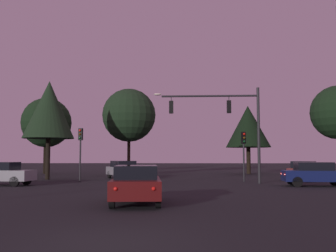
# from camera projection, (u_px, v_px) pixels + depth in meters

# --- Properties ---
(ground_plane) EXTENTS (168.00, 168.00, 0.00)m
(ground_plane) POSITION_uv_depth(u_px,v_px,m) (164.00, 179.00, 33.11)
(ground_plane) COLOR black
(ground_plane) RESTS_ON ground
(traffic_signal_mast_arm) EXTENTS (7.54, 0.43, 6.77)m
(traffic_signal_mast_arm) POSITION_uv_depth(u_px,v_px,m) (227.00, 117.00, 28.32)
(traffic_signal_mast_arm) COLOR #232326
(traffic_signal_mast_arm) RESTS_ON ground
(traffic_light_corner_left) EXTENTS (0.35, 0.38, 3.74)m
(traffic_light_corner_left) POSITION_uv_depth(u_px,v_px,m) (244.00, 146.00, 30.09)
(traffic_light_corner_left) COLOR #232326
(traffic_light_corner_left) RESTS_ON ground
(traffic_light_corner_right) EXTENTS (0.33, 0.37, 4.00)m
(traffic_light_corner_right) POSITION_uv_depth(u_px,v_px,m) (80.00, 144.00, 29.85)
(traffic_light_corner_right) COLOR #232326
(traffic_light_corner_right) RESTS_ON ground
(car_nearside_lane) EXTENTS (2.26, 4.57, 1.52)m
(car_nearside_lane) POSITION_uv_depth(u_px,v_px,m) (136.00, 184.00, 15.88)
(car_nearside_lane) COLOR #4C0F0F
(car_nearside_lane) RESTS_ON ground
(car_crossing_left) EXTENTS (4.28, 2.14, 1.52)m
(car_crossing_left) POSITION_uv_depth(u_px,v_px,m) (1.00, 173.00, 26.01)
(car_crossing_left) COLOR gray
(car_crossing_left) RESTS_ON ground
(car_crossing_right) EXTENTS (4.24, 1.97, 1.52)m
(car_crossing_right) POSITION_uv_depth(u_px,v_px,m) (315.00, 174.00, 25.30)
(car_crossing_right) COLOR #0F1947
(car_crossing_right) RESTS_ON ground
(car_far_lane) EXTENTS (3.45, 4.42, 1.52)m
(car_far_lane) POSITION_uv_depth(u_px,v_px,m) (304.00, 170.00, 31.23)
(car_far_lane) COLOR #4C0F0F
(car_far_lane) RESTS_ON ground
(car_parked_lot) EXTENTS (3.60, 4.52, 1.52)m
(car_parked_lot) POSITION_uv_depth(u_px,v_px,m) (124.00, 169.00, 34.02)
(car_parked_lot) COLOR gray
(car_parked_lot) RESTS_ON ground
(tree_behind_sign) EXTENTS (5.45, 5.45, 8.35)m
(tree_behind_sign) POSITION_uv_depth(u_px,v_px,m) (46.00, 123.00, 44.03)
(tree_behind_sign) COLOR black
(tree_behind_sign) RESTS_ON ground
(tree_center_horizon) EXTENTS (4.90, 4.90, 7.49)m
(tree_center_horizon) POSITION_uv_depth(u_px,v_px,m) (248.00, 127.00, 43.94)
(tree_center_horizon) COLOR black
(tree_center_horizon) RESTS_ON ground
(tree_right_cluster) EXTENTS (5.56, 5.56, 8.98)m
(tree_right_cluster) POSITION_uv_depth(u_px,v_px,m) (129.00, 115.00, 41.76)
(tree_right_cluster) COLOR black
(tree_right_cluster) RESTS_ON ground
(tree_lot_edge) EXTENTS (4.20, 4.20, 8.20)m
(tree_lot_edge) POSITION_uv_depth(u_px,v_px,m) (49.00, 110.00, 33.24)
(tree_lot_edge) COLOR black
(tree_lot_edge) RESTS_ON ground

